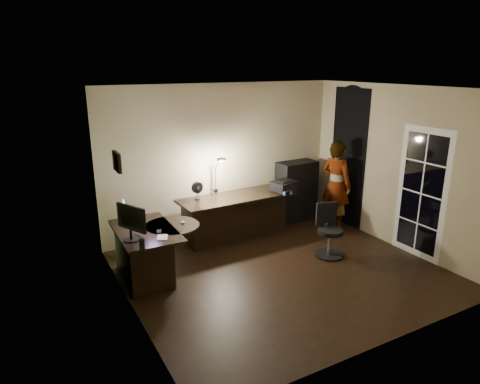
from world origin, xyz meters
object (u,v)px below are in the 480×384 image
desk_left (147,254)px  person (336,185)px  office_chair (331,231)px  cabinet (296,191)px  monitor (130,228)px  desk_right (237,217)px

desk_left → person: (3.73, 0.27, 0.46)m
desk_left → office_chair: 2.91m
cabinet → monitor: size_ratio=2.21×
cabinet → monitor: 3.85m
monitor → person: size_ratio=0.32×
desk_right → office_chair: (0.96, -1.40, 0.04)m
office_chair → person: size_ratio=0.51×
person → desk_left: bearing=78.2°
desk_left → desk_right: desk_right is taller
desk_left → office_chair: (2.82, -0.70, 0.05)m
cabinet → office_chair: cabinet is taller
desk_left → desk_right: bearing=22.3°
cabinet → desk_left: bearing=-166.2°
desk_right → cabinet: size_ratio=1.77×
desk_left → monitor: bearing=-133.3°
cabinet → person: person is taller
monitor → office_chair: bearing=-32.8°
cabinet → person: (0.38, -0.72, 0.25)m
desk_right → cabinet: (1.49, 0.28, 0.20)m
desk_right → office_chair: office_chair is taller
desk_left → person: person is taller
monitor → cabinet: bearing=-5.8°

